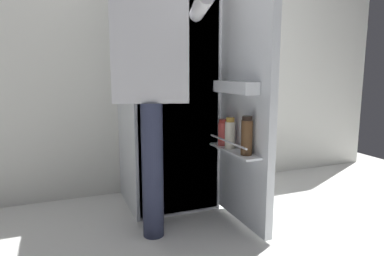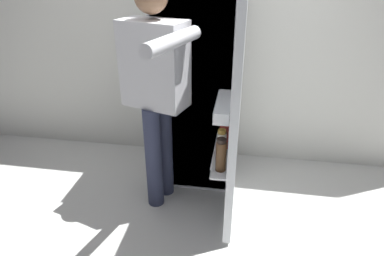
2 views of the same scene
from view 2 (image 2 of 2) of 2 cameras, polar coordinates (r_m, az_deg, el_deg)
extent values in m
plane|color=silver|center=(2.53, -0.98, -13.77)|extent=(5.11, 5.11, 0.00)
cube|color=silver|center=(2.81, 2.18, 20.75)|extent=(4.40, 0.10, 2.69)
cube|color=silver|center=(2.57, 1.01, 9.19)|extent=(0.59, 0.58, 1.73)
cube|color=white|center=(2.31, -0.03, 7.01)|extent=(0.55, 0.01, 1.69)
cube|color=white|center=(2.33, 0.15, 8.74)|extent=(0.51, 0.09, 0.01)
cube|color=silver|center=(2.01, 7.62, 3.70)|extent=(0.05, 0.56, 1.67)
cube|color=white|center=(2.19, 5.04, -5.35)|extent=(0.10, 0.46, 0.01)
cylinder|color=silver|center=(2.17, 3.92, -3.89)|extent=(0.01, 0.45, 0.01)
cube|color=white|center=(2.02, 5.48, 3.76)|extent=(0.09, 0.39, 0.07)
cylinder|color=#EDE5CC|center=(2.19, 5.12, -2.80)|extent=(0.06, 0.06, 0.16)
cylinder|color=#B78933|center=(2.14, 5.22, -0.61)|extent=(0.05, 0.05, 0.03)
cylinder|color=brown|center=(2.02, 5.03, -4.91)|extent=(0.06, 0.06, 0.20)
cylinder|color=black|center=(1.97, 5.15, -2.19)|extent=(0.06, 0.06, 0.02)
cylinder|color=#DB4C47|center=(2.28, 5.55, -1.78)|extent=(0.07, 0.07, 0.14)
cylinder|color=#B22D28|center=(2.24, 5.64, 0.07)|extent=(0.06, 0.06, 0.02)
cylinder|color=#2D334C|center=(2.48, -4.76, -3.65)|extent=(0.12, 0.12, 0.78)
cylinder|color=#2D334C|center=(2.38, -6.63, -5.29)|extent=(0.12, 0.12, 0.78)
cube|color=silver|center=(2.16, -6.49, 10.81)|extent=(0.46, 0.33, 0.55)
cylinder|color=silver|center=(2.34, -3.66, 11.58)|extent=(0.08, 0.08, 0.52)
cylinder|color=silver|center=(1.80, -3.30, 14.77)|extent=(0.23, 0.52, 0.08)
camera|label=1|loc=(1.29, -62.46, -23.14)|focal=32.08mm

